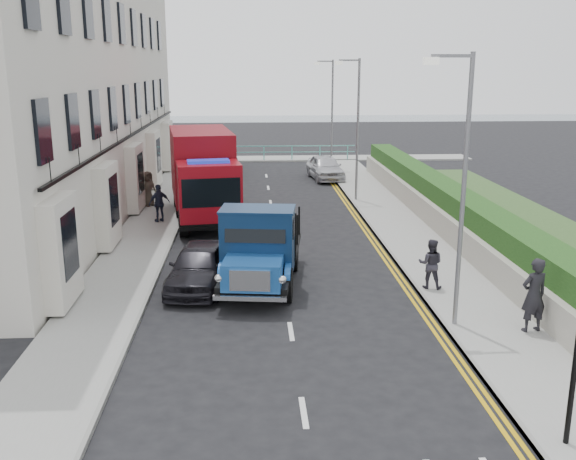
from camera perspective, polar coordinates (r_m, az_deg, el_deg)
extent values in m
plane|color=black|center=(18.65, -0.13, -6.57)|extent=(120.00, 120.00, 0.00)
cube|color=gray|center=(27.52, -12.10, 0.20)|extent=(2.40, 38.00, 0.12)
cube|color=gray|center=(27.91, 9.72, 0.52)|extent=(2.60, 38.00, 0.12)
cube|color=gray|center=(46.86, -2.17, 6.34)|extent=(30.00, 2.50, 0.12)
plane|color=slate|center=(77.67, -2.69, 9.53)|extent=(120.00, 120.00, 0.00)
cube|color=beige|center=(31.55, -19.68, 14.23)|extent=(6.00, 30.00, 14.00)
cube|color=black|center=(31.00, -13.49, 8.36)|extent=(0.12, 28.00, 0.10)
cube|color=#B2AD9E|center=(28.12, 12.35, 1.52)|extent=(0.30, 28.00, 1.00)
cube|color=#173B13|center=(28.24, 13.76, 2.32)|extent=(1.20, 28.00, 1.70)
cube|color=#59B2A5|center=(45.93, -2.16, 7.46)|extent=(13.00, 0.08, 0.06)
cube|color=#59B2A5|center=(45.98, -2.15, 6.92)|extent=(13.00, 0.06, 0.05)
cylinder|color=slate|center=(16.57, 15.30, 2.84)|extent=(0.12, 0.12, 7.00)
cube|color=slate|center=(16.10, 14.39, 14.77)|extent=(1.00, 0.08, 0.08)
cube|color=beige|center=(15.96, 12.59, 14.44)|extent=(0.35, 0.18, 0.18)
cylinder|color=slate|center=(31.98, 6.21, 8.67)|extent=(0.12, 0.12, 7.00)
cube|color=slate|center=(31.74, 5.46, 14.79)|extent=(1.00, 0.08, 0.08)
cube|color=beige|center=(31.67, 4.53, 14.60)|extent=(0.35, 0.18, 0.18)
cylinder|color=slate|center=(41.83, 3.94, 10.07)|extent=(0.12, 0.12, 7.00)
cube|color=slate|center=(41.65, 3.31, 14.75)|extent=(1.00, 0.08, 0.08)
cube|color=beige|center=(41.60, 2.60, 14.59)|extent=(0.35, 0.18, 0.18)
cylinder|color=black|center=(12.48, 24.09, -11.49)|extent=(0.10, 0.10, 3.00)
cylinder|color=black|center=(18.82, -5.76, -4.79)|extent=(0.40, 1.05, 1.02)
cylinder|color=black|center=(18.61, -0.05, -4.94)|extent=(0.40, 1.05, 1.02)
cylinder|color=black|center=(21.61, -4.45, -2.20)|extent=(0.40, 1.05, 1.02)
cylinder|color=black|center=(21.42, 0.50, -2.30)|extent=(0.40, 1.05, 1.02)
cube|color=black|center=(20.04, -2.43, -3.07)|extent=(2.65, 5.31, 0.19)
cube|color=#1B4E97|center=(18.07, -3.12, -3.78)|extent=(1.81, 1.58, 0.76)
cube|color=silver|center=(17.40, -3.41, -4.52)|extent=(1.12, 0.23, 0.58)
cube|color=#0C2343|center=(19.05, -2.70, -0.91)|extent=(2.27, 1.53, 1.86)
cube|color=black|center=(21.18, -2.05, -1.40)|extent=(2.59, 3.23, 0.13)
cylinder|color=black|center=(25.92, -9.30, 0.60)|extent=(0.49, 1.16, 1.12)
cylinder|color=black|center=(26.09, -4.59, 0.84)|extent=(0.49, 1.16, 1.12)
cylinder|color=black|center=(29.00, -9.62, 2.07)|extent=(0.49, 1.16, 1.12)
cylinder|color=black|center=(29.16, -5.41, 2.28)|extent=(0.49, 1.16, 1.12)
cylinder|color=black|center=(31.20, -9.81, 2.93)|extent=(0.49, 1.16, 1.12)
cylinder|color=black|center=(31.34, -5.89, 3.12)|extent=(0.49, 1.16, 1.12)
cube|color=black|center=(28.52, -7.44, 2.36)|extent=(3.39, 7.42, 0.26)
cube|color=maroon|center=(25.71, -7.02, 3.48)|extent=(2.71, 2.28, 2.25)
cube|color=black|center=(24.77, -6.84, 3.31)|extent=(2.23, 0.42, 1.12)
cube|color=maroon|center=(29.34, -7.72, 5.83)|extent=(3.31, 5.63, 3.06)
imported|color=black|center=(19.96, -7.88, -3.17)|extent=(2.12, 4.23, 1.38)
imported|color=#5181AE|center=(28.58, -7.83, 2.13)|extent=(1.69, 4.04, 1.30)
imported|color=#A1A0A5|center=(30.77, -7.05, 3.18)|extent=(2.20, 5.05, 1.45)
imported|color=black|center=(42.25, -6.43, 6.37)|extent=(3.06, 5.92, 1.60)
imported|color=#BAB9BF|center=(38.70, 3.32, 5.59)|extent=(2.19, 4.43, 1.45)
imported|color=black|center=(17.33, 21.01, -5.42)|extent=(0.79, 0.61, 1.94)
imported|color=#2C2A33|center=(19.81, 12.56, -2.94)|extent=(0.89, 0.78, 1.53)
imported|color=#1C2133|center=(28.10, -11.37, 2.36)|extent=(1.02, 0.84, 1.63)
imported|color=#40372E|center=(31.40, -12.33, 3.62)|extent=(0.96, 0.95, 1.67)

